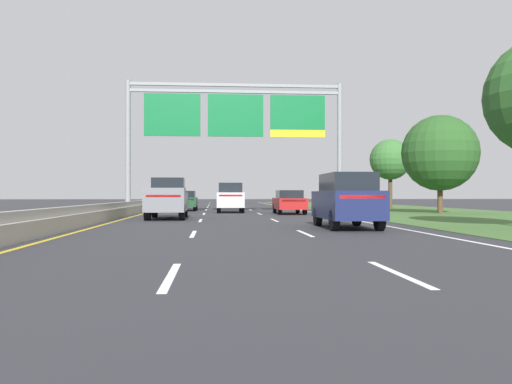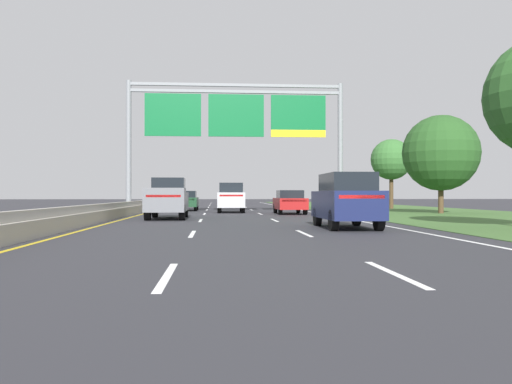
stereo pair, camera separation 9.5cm
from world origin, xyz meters
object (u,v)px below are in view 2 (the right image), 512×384
Objects in this scene: car_red_right_lane_sedan at (290,202)px; car_navy_right_lane_suv at (346,200)px; car_silver_centre_lane_suv at (231,197)px; roadside_tree_far at (391,160)px; roadside_tree_mid at (441,153)px; overhead_sign_gantry at (236,120)px; car_darkgreen_left_lane_sedan at (186,200)px; pickup_truck_grey at (168,199)px.

car_navy_right_lane_suv reaches higher than car_red_right_lane_sedan.
car_silver_centre_lane_suv reaches higher than car_red_right_lane_sedan.
car_silver_centre_lane_suv is 1.00× the size of car_navy_right_lane_suv.
car_silver_centre_lane_suv is 0.76× the size of roadside_tree_far.
roadside_tree_mid reaches higher than car_silver_centre_lane_suv.
car_red_right_lane_sedan is (3.82, -3.30, -0.28)m from car_silver_centre_lane_suv.
roadside_tree_far reaches higher than car_silver_centre_lane_suv.
car_navy_right_lane_suv is at bearing -77.66° from overhead_sign_gantry.
car_navy_right_lane_suv is at bearing -166.78° from car_silver_centre_lane_suv.
overhead_sign_gantry reaches higher than car_darkgreen_left_lane_sedan.
car_darkgreen_left_lane_sedan is (-3.77, 5.97, -5.61)m from overhead_sign_gantry.
roadside_tree_far reaches higher than car_navy_right_lane_suv.
pickup_truck_grey reaches higher than car_navy_right_lane_suv.
car_red_right_lane_sedan is 16.14m from roadside_tree_far.
overhead_sign_gantry is 3.19× the size of car_navy_right_lane_suv.
car_red_right_lane_sedan is 10.82m from roadside_tree_mid.
pickup_truck_grey is 10.32m from car_silver_centre_lane_suv.
car_navy_right_lane_suv is at bearing -161.67° from car_darkgreen_left_lane_sedan.
car_navy_right_lane_suv is 28.60m from roadside_tree_far.
car_red_right_lane_sedan is at bearing 1.07° from car_navy_right_lane_suv.
pickup_truck_grey reaches higher than car_silver_centre_lane_suv.
car_silver_centre_lane_suv is 14.84m from roadside_tree_mid.
car_silver_centre_lane_suv is 1.07× the size of car_darkgreen_left_lane_sedan.
car_navy_right_lane_suv is at bearing -112.01° from roadside_tree_far.
car_darkgreen_left_lane_sedan is (0.19, 14.04, -0.26)m from pickup_truck_grey.
overhead_sign_gantry is 9.02m from car_darkgreen_left_lane_sedan.
pickup_truck_grey is 9.80m from car_red_right_lane_sedan.
car_navy_right_lane_suv is 0.71× the size of roadside_tree_mid.
car_red_right_lane_sedan is at bearing 179.38° from roadside_tree_mid.
roadside_tree_mid reaches higher than pickup_truck_grey.
overhead_sign_gantry is 10.47m from pickup_truck_grey.
car_red_right_lane_sedan is 0.71× the size of roadside_tree_far.
roadside_tree_far is (14.59, 8.18, 3.31)m from car_silver_centre_lane_suv.
overhead_sign_gantry reaches higher than car_red_right_lane_sedan.
car_silver_centre_lane_suv is at bearing 49.46° from car_red_right_lane_sedan.
roadside_tree_mid is at bearing -7.55° from overhead_sign_gantry.
pickup_truck_grey reaches higher than car_red_right_lane_sedan.
overhead_sign_gantry reaches higher than roadside_tree_mid.
car_red_right_lane_sedan is at bearing -50.35° from pickup_truck_grey.
pickup_truck_grey is (-3.96, -8.07, -5.36)m from overhead_sign_gantry.
roadside_tree_far is at bearing -21.43° from car_navy_right_lane_suv.
roadside_tree_far reaches higher than car_darkgreen_left_lane_sedan.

